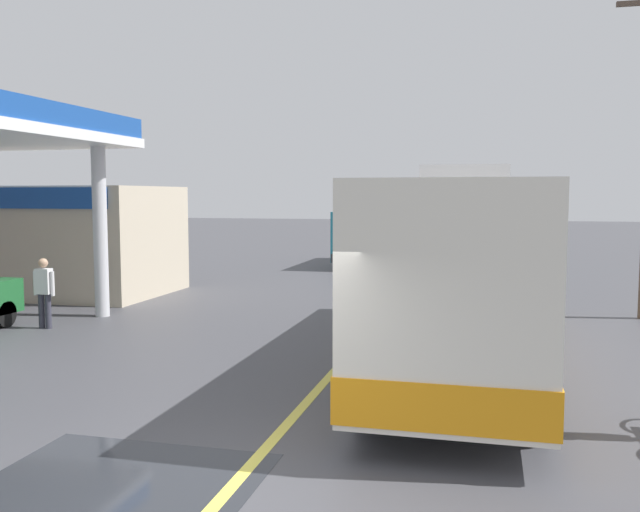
{
  "coord_description": "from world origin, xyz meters",
  "views": [
    {
      "loc": [
        2.64,
        -6.61,
        3.13
      ],
      "look_at": [
        -1.5,
        10.0,
        1.6
      ],
      "focal_mm": 38.29,
      "sensor_mm": 36.0,
      "label": 1
    }
  ],
  "objects_px": {
    "pedestrian_near_pump": "(44,289)",
    "minibus_opposing_lane": "(367,232)",
    "coach_bus_main": "(463,271)",
    "car_trailing_behind_bus": "(488,243)"
  },
  "relations": [
    {
      "from": "pedestrian_near_pump",
      "to": "minibus_opposing_lane",
      "type": "bearing_deg",
      "value": 73.72
    },
    {
      "from": "coach_bus_main",
      "to": "pedestrian_near_pump",
      "type": "distance_m",
      "value": 9.73
    },
    {
      "from": "car_trailing_behind_bus",
      "to": "coach_bus_main",
      "type": "bearing_deg",
      "value": -91.25
    },
    {
      "from": "coach_bus_main",
      "to": "car_trailing_behind_bus",
      "type": "distance_m",
      "value": 18.39
    },
    {
      "from": "minibus_opposing_lane",
      "to": "car_trailing_behind_bus",
      "type": "distance_m",
      "value": 5.41
    },
    {
      "from": "coach_bus_main",
      "to": "minibus_opposing_lane",
      "type": "relative_size",
      "value": 1.8
    },
    {
      "from": "minibus_opposing_lane",
      "to": "car_trailing_behind_bus",
      "type": "xyz_separation_m",
      "value": [
        5.27,
        1.13,
        -0.46
      ]
    },
    {
      "from": "coach_bus_main",
      "to": "car_trailing_behind_bus",
      "type": "height_order",
      "value": "coach_bus_main"
    },
    {
      "from": "car_trailing_behind_bus",
      "to": "pedestrian_near_pump",
      "type": "bearing_deg",
      "value": -119.88
    },
    {
      "from": "coach_bus_main",
      "to": "car_trailing_behind_bus",
      "type": "relative_size",
      "value": 2.63
    }
  ]
}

